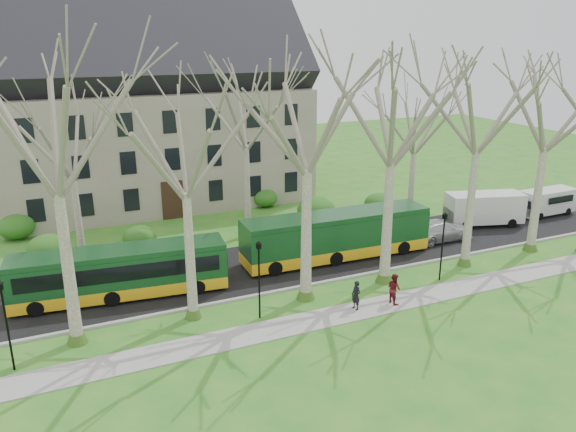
{
  "coord_description": "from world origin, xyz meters",
  "views": [
    {
      "loc": [
        -15.71,
        -26.31,
        14.5
      ],
      "look_at": [
        -2.54,
        3.0,
        4.13
      ],
      "focal_mm": 35.0,
      "sensor_mm": 36.0,
      "label": 1
    }
  ],
  "objects_px": {
    "bus_follow": "(336,235)",
    "pedestrian_b": "(394,288)",
    "bus_lead": "(121,272)",
    "van_b": "(547,202)",
    "van_a": "(484,209)",
    "pedestrian_a": "(356,295)",
    "sedan": "(440,230)"
  },
  "relations": [
    {
      "from": "bus_lead",
      "to": "bus_follow",
      "type": "distance_m",
      "value": 14.18
    },
    {
      "from": "bus_follow",
      "to": "van_a",
      "type": "xyz_separation_m",
      "value": [
        14.06,
        1.27,
        -0.32
      ]
    },
    {
      "from": "van_a",
      "to": "pedestrian_a",
      "type": "distance_m",
      "value": 18.71
    },
    {
      "from": "van_a",
      "to": "sedan",
      "type": "bearing_deg",
      "value": -149.3
    },
    {
      "from": "pedestrian_a",
      "to": "bus_lead",
      "type": "bearing_deg",
      "value": -133.12
    },
    {
      "from": "pedestrian_b",
      "to": "van_b",
      "type": "bearing_deg",
      "value": -73.88
    },
    {
      "from": "bus_lead",
      "to": "sedan",
      "type": "relative_size",
      "value": 2.25
    },
    {
      "from": "pedestrian_a",
      "to": "van_b",
      "type": "bearing_deg",
      "value": 97.5
    },
    {
      "from": "van_a",
      "to": "van_b",
      "type": "relative_size",
      "value": 1.19
    },
    {
      "from": "bus_lead",
      "to": "sedan",
      "type": "distance_m",
      "value": 22.79
    },
    {
      "from": "van_b",
      "to": "pedestrian_a",
      "type": "distance_m",
      "value": 24.86
    },
    {
      "from": "bus_follow",
      "to": "pedestrian_b",
      "type": "xyz_separation_m",
      "value": [
        -0.33,
        -7.3,
        -0.74
      ]
    },
    {
      "from": "bus_lead",
      "to": "pedestrian_a",
      "type": "bearing_deg",
      "value": -24.96
    },
    {
      "from": "van_b",
      "to": "bus_follow",
      "type": "bearing_deg",
      "value": -177.56
    },
    {
      "from": "bus_follow",
      "to": "pedestrian_b",
      "type": "bearing_deg",
      "value": -90.58
    },
    {
      "from": "bus_lead",
      "to": "bus_follow",
      "type": "bearing_deg",
      "value": 6.74
    },
    {
      "from": "sedan",
      "to": "pedestrian_b",
      "type": "height_order",
      "value": "pedestrian_b"
    },
    {
      "from": "sedan",
      "to": "van_a",
      "type": "distance_m",
      "value": 5.66
    },
    {
      "from": "pedestrian_a",
      "to": "bus_follow",
      "type": "bearing_deg",
      "value": 147.52
    },
    {
      "from": "van_b",
      "to": "pedestrian_b",
      "type": "height_order",
      "value": "van_b"
    },
    {
      "from": "sedan",
      "to": "van_a",
      "type": "height_order",
      "value": "van_a"
    },
    {
      "from": "bus_lead",
      "to": "van_a",
      "type": "distance_m",
      "value": 28.27
    },
    {
      "from": "van_b",
      "to": "pedestrian_a",
      "type": "height_order",
      "value": "van_b"
    },
    {
      "from": "bus_lead",
      "to": "van_b",
      "type": "relative_size",
      "value": 2.39
    },
    {
      "from": "bus_follow",
      "to": "sedan",
      "type": "xyz_separation_m",
      "value": [
        8.61,
        -0.13,
        -0.85
      ]
    },
    {
      "from": "van_b",
      "to": "pedestrian_b",
      "type": "bearing_deg",
      "value": -158.9
    },
    {
      "from": "bus_lead",
      "to": "van_b",
      "type": "distance_m",
      "value": 34.98
    },
    {
      "from": "bus_lead",
      "to": "sedan",
      "type": "height_order",
      "value": "bus_lead"
    },
    {
      "from": "van_b",
      "to": "pedestrian_b",
      "type": "xyz_separation_m",
      "value": [
        -21.11,
        -8.45,
        -0.21
      ]
    },
    {
      "from": "bus_lead",
      "to": "bus_follow",
      "type": "height_order",
      "value": "bus_follow"
    },
    {
      "from": "bus_lead",
      "to": "sedan",
      "type": "xyz_separation_m",
      "value": [
        22.78,
        -0.02,
        -0.73
      ]
    },
    {
      "from": "sedan",
      "to": "pedestrian_b",
      "type": "bearing_deg",
      "value": 128.17
    }
  ]
}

